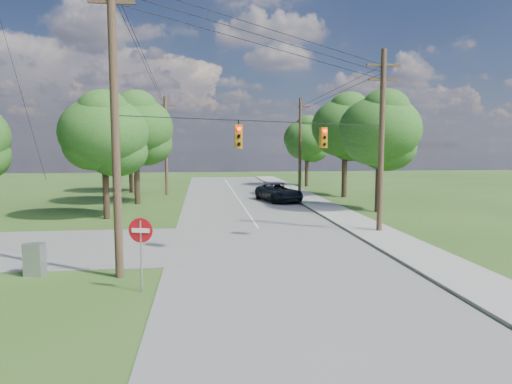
{
  "coord_description": "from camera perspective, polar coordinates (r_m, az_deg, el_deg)",
  "views": [
    {
      "loc": [
        -1.37,
        -17.34,
        5.09
      ],
      "look_at": [
        1.27,
        5.0,
        2.78
      ],
      "focal_mm": 32.0,
      "sensor_mm": 36.0,
      "label": 1
    }
  ],
  "objects": [
    {
      "name": "tree_w_far",
      "position": [
        50.93,
        -15.47,
        6.96
      ],
      "size": [
        6.0,
        6.0,
        8.73
      ],
      "color": "#3D2A1E",
      "rests_on": "ground"
    },
    {
      "name": "tree_e_far",
      "position": [
        56.82,
        6.39,
        6.67
      ],
      "size": [
        5.8,
        5.8,
        8.32
      ],
      "color": "#3D2A1E",
      "rests_on": "ground"
    },
    {
      "name": "control_cabinet",
      "position": [
        19.98,
        -25.94,
        -7.6
      ],
      "size": [
        0.78,
        0.62,
        1.29
      ],
      "primitive_type": "cube",
      "rotation": [
        0.0,
        0.0,
        -0.16
      ],
      "color": "gray",
      "rests_on": "ground"
    },
    {
      "name": "do_not_enter_sign",
      "position": [
        16.25,
        -14.2,
        -5.69
      ],
      "size": [
        0.85,
        0.26,
        2.61
      ],
      "rotation": [
        0.0,
        0.0,
        -0.26
      ],
      "color": "gray",
      "rests_on": "ground"
    },
    {
      "name": "pole_north_w",
      "position": [
        47.48,
        -11.18,
        5.81
      ],
      "size": [
        2.0,
        0.32,
        10.0
      ],
      "color": "brown",
      "rests_on": "ground"
    },
    {
      "name": "car_main_north",
      "position": [
        41.25,
        2.88,
        -0.05
      ],
      "size": [
        4.06,
        6.34,
        1.63
      ],
      "primitive_type": "imported",
      "rotation": [
        0.0,
        0.0,
        0.25
      ],
      "color": "black",
      "rests_on": "main_road"
    },
    {
      "name": "sidewalk_east",
      "position": [
        25.02,
        17.25,
        -6.0
      ],
      "size": [
        2.6,
        100.0,
        0.12
      ],
      "primitive_type": "cube",
      "color": "gray",
      "rests_on": "ground"
    },
    {
      "name": "main_road",
      "position": [
        23.16,
        1.81,
        -6.8
      ],
      "size": [
        10.0,
        100.0,
        0.03
      ],
      "primitive_type": "cube",
      "color": "gray",
      "rests_on": "ground"
    },
    {
      "name": "pole_sw",
      "position": [
        18.07,
        -17.25,
        9.22
      ],
      "size": [
        2.0,
        0.32,
        12.0
      ],
      "color": "brown",
      "rests_on": "ground"
    },
    {
      "name": "tree_e_mid",
      "position": [
        45.54,
        11.11,
        8.05
      ],
      "size": [
        6.6,
        6.6,
        9.64
      ],
      "color": "#3D2A1E",
      "rests_on": "ground"
    },
    {
      "name": "traffic_signals",
      "position": [
        22.12,
        3.51,
        6.91
      ],
      "size": [
        4.91,
        3.27,
        1.05
      ],
      "color": "#C67B0B",
      "rests_on": "ground"
    },
    {
      "name": "tree_w_near",
      "position": [
        33.02,
        -18.46,
        7.02
      ],
      "size": [
        6.0,
        6.0,
        8.4
      ],
      "color": "#3D2A1E",
      "rests_on": "ground"
    },
    {
      "name": "tree_e_near",
      "position": [
        35.94,
        15.24,
        7.52
      ],
      "size": [
        6.2,
        6.2,
        8.81
      ],
      "color": "#3D2A1E",
      "rests_on": "ground"
    },
    {
      "name": "power_lines",
      "position": [
        29.31,
        -1.08,
        13.84
      ],
      "size": [
        13.93,
        29.62,
        4.93
      ],
      "color": "black",
      "rests_on": "ground"
    },
    {
      "name": "tree_w_mid",
      "position": [
        40.76,
        -14.82,
        7.77
      ],
      "size": [
        6.4,
        6.4,
        9.22
      ],
      "color": "#3D2A1E",
      "rests_on": "ground"
    },
    {
      "name": "pole_north_e",
      "position": [
        48.44,
        5.53,
        5.89
      ],
      "size": [
        2.0,
        0.32,
        10.0
      ],
      "color": "brown",
      "rests_on": "ground"
    },
    {
      "name": "pole_ne",
      "position": [
        27.35,
        15.42,
        6.45
      ],
      "size": [
        2.0,
        0.32,
        10.5
      ],
      "color": "brown",
      "rests_on": "ground"
    },
    {
      "name": "ground",
      "position": [
        18.12,
        -2.16,
        -10.45
      ],
      "size": [
        140.0,
        140.0,
        0.0
      ],
      "primitive_type": "plane",
      "color": "#2D4C19",
      "rests_on": "ground"
    }
  ]
}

